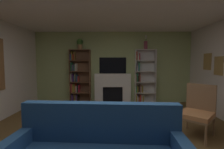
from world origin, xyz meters
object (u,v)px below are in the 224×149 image
at_px(potted_plant, 80,43).
at_px(fireplace, 113,88).
at_px(tv, 113,65).
at_px(bookshelf_left, 78,78).
at_px(vase_with_flowers, 146,45).
at_px(armchair, 198,110).
at_px(bookshelf_right, 143,79).
at_px(coffee_table, 102,137).

bearing_deg(potted_plant, fireplace, 2.47).
relative_size(tv, bookshelf_left, 0.50).
xyz_separation_m(vase_with_flowers, armchair, (0.57, -2.61, -1.57)).
relative_size(fireplace, vase_with_flowers, 2.82).
bearing_deg(fireplace, tv, 90.00).
height_order(fireplace, bookshelf_right, bookshelf_right).
distance_m(bookshelf_right, vase_with_flowers, 1.21).
height_order(tv, bookshelf_right, bookshelf_right).
relative_size(vase_with_flowers, armchair, 0.49).
height_order(vase_with_flowers, coffee_table, vase_with_flowers).
xyz_separation_m(tv, potted_plant, (-1.16, -0.12, 0.78)).
height_order(potted_plant, coffee_table, potted_plant).
distance_m(potted_plant, coffee_table, 3.98).
xyz_separation_m(bookshelf_right, armchair, (0.65, -2.65, -0.37)).
bearing_deg(potted_plant, bookshelf_left, 158.98).
xyz_separation_m(bookshelf_right, vase_with_flowers, (0.08, -0.04, 1.20)).
bearing_deg(tv, bookshelf_right, -4.14).
bearing_deg(tv, coffee_table, -92.30).
relative_size(potted_plant, vase_with_flowers, 0.76).
xyz_separation_m(tv, bookshelf_left, (-1.25, -0.09, -0.46)).
relative_size(fireplace, tv, 1.45).
bearing_deg(coffee_table, fireplace, 87.65).
xyz_separation_m(bookshelf_left, armchair, (2.98, -2.64, -0.38)).
bearing_deg(potted_plant, armchair, -42.09).
bearing_deg(tv, potted_plant, -174.08).
bearing_deg(coffee_table, bookshelf_right, 70.48).
height_order(fireplace, armchair, fireplace).
distance_m(bookshelf_left, potted_plant, 1.24).
bearing_deg(fireplace, coffee_table, -92.35).
bearing_deg(bookshelf_left, vase_with_flowers, -0.82).
bearing_deg(bookshelf_left, bookshelf_right, 0.18).
bearing_deg(vase_with_flowers, armchair, -77.62).
distance_m(fireplace, coffee_table, 3.45).
height_order(potted_plant, armchair, potted_plant).
height_order(vase_with_flowers, armchair, vase_with_flowers).
relative_size(bookshelf_right, armchair, 1.87).
bearing_deg(tv, vase_with_flowers, -5.91).
bearing_deg(bookshelf_left, armchair, -41.59).
bearing_deg(fireplace, bookshelf_right, -0.41).
distance_m(bookshelf_left, armchair, 4.00).
height_order(bookshelf_left, potted_plant, potted_plant).
bearing_deg(coffee_table, armchair, 22.73).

